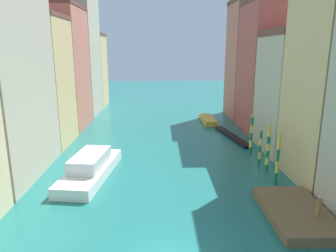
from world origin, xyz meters
The scene contains 17 objects.
ground_plane centered at (0.00, 24.50, 0.00)m, with size 154.00×154.00×0.00m, color #1E6B66.
building_left_2 centered at (-15.30, 23.25, 7.81)m, with size 7.53×7.86×15.61m.
building_left_3 centered at (-15.30, 32.11, 8.90)m, with size 7.53×9.76×17.78m.
building_left_4 centered at (-15.30, 42.07, 11.09)m, with size 7.53×9.87×22.15m.
building_left_5 centered at (-15.30, 50.68, 7.38)m, with size 7.53×7.26×14.73m.
building_right_2 centered at (15.30, 19.88, 6.90)m, with size 7.53×8.66×13.77m.
building_right_3 centered at (15.30, 29.14, 9.18)m, with size 7.53×9.63×18.34m.
building_right_4 centered at (15.30, 38.47, 9.78)m, with size 7.53×8.75×19.53m.
waterfront_dock centered at (9.24, 4.73, 0.36)m, with size 4.14×7.18×0.73m.
person_on_dock centered at (10.23, 3.61, 1.44)m, with size 0.36×0.36×1.53m.
mooring_pole_0 centered at (9.86, 10.32, 2.34)m, with size 0.29×0.29×4.59m.
mooring_pole_1 centered at (10.04, 13.32, 2.36)m, with size 0.38×0.38×4.60m.
mooring_pole_2 centered at (9.80, 14.88, 1.99)m, with size 0.28×0.28×3.89m.
mooring_pole_3 centered at (9.85, 18.31, 2.36)m, with size 0.37×0.37×4.60m.
vaporetto_white centered at (-6.88, 12.57, 0.87)m, with size 4.54×10.64×2.22m.
gondola_black centered at (9.30, 25.20, 0.21)m, with size 2.79×10.08×0.42m.
motorboat_0 centered at (7.55, 34.71, 0.37)m, with size 2.17×6.74×0.73m.
Camera 1 is at (-0.37, -15.06, 11.68)m, focal length 33.43 mm.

